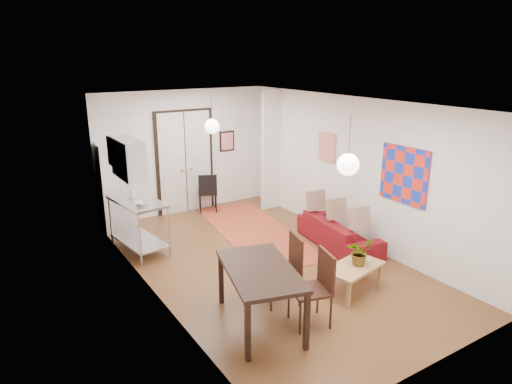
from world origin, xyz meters
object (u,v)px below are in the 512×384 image
kitchen_counter (138,217)px  dining_table (260,275)px  fridge (116,187)px  dining_chair_near (277,262)px  black_side_chair (206,188)px  dining_chair_far (305,280)px  coffee_table (354,269)px  sofa (339,232)px

kitchen_counter → dining_table: (0.59, -3.39, 0.09)m
kitchen_counter → fridge: bearing=81.9°
dining_table → dining_chair_near: dining_chair_near is taller
kitchen_counter → dining_table: kitchen_counter is taller
fridge → dining_chair_near: size_ratio=1.77×
dining_chair_near → black_side_chair: 4.51m
dining_chair_far → fridge: bearing=-151.4°
kitchen_counter → black_side_chair: size_ratio=1.48×
coffee_table → dining_chair_far: dining_chair_far is taller
coffee_table → sofa: bearing=55.1°
dining_chair_far → sofa: bearing=143.0°
sofa → fridge: size_ratio=1.05×
dining_chair_far → black_side_chair: size_ratio=1.12×
dining_chair_far → black_side_chair: dining_chair_far is taller
black_side_chair → coffee_table: bearing=115.9°
sofa → coffee_table: sofa is taller
sofa → fridge: (-3.40, 3.30, 0.66)m
sofa → kitchen_counter: bearing=68.6°
kitchen_counter → black_side_chair: (2.16, 1.48, -0.12)m
kitchen_counter → dining_table: 3.44m
sofa → coffee_table: (-1.03, -1.48, 0.10)m
coffee_table → dining_chair_near: 1.28m
black_side_chair → fridge: bearing=26.0°
kitchen_counter → dining_chair_near: dining_chair_near is taller
black_side_chair → dining_chair_near: bearing=101.1°
fridge → dining_table: bearing=-78.5°
dining_table → kitchen_counter: bearing=99.9°
kitchen_counter → dining_chair_near: size_ratio=1.32×
fridge → dining_chair_near: 4.49m
kitchen_counter → dining_chair_far: bearing=-79.8°
coffee_table → fridge: bearing=116.3°
sofa → coffee_table: bearing=153.1°
fridge → black_side_chair: size_ratio=1.99×
dining_chair_near → dining_chair_far: same height
dining_chair_far → black_side_chair: 5.20m
kitchen_counter → fridge: (0.00, 1.39, 0.27)m
dining_chair_near → kitchen_counter: bearing=-142.6°
sofa → kitchen_counter: size_ratio=1.40×
dining_table → dining_chair_far: dining_chair_far is taller
dining_table → black_side_chair: size_ratio=1.83×
coffee_table → dining_chair_near: (-1.17, 0.47, 0.24)m
fridge → dining_chair_near: bearing=-70.1°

